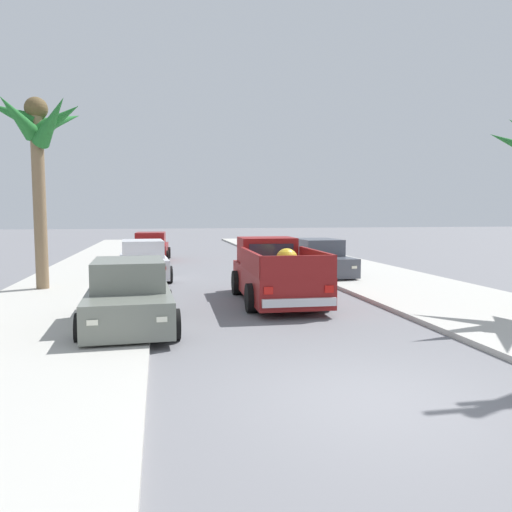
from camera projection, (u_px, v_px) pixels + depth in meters
The scene contains 11 objects.
ground_plane at pixel (373, 400), 6.91m from camera, with size 160.00×160.00×0.00m, color slate.
sidewalk_left at pixel (85, 285), 17.62m from camera, with size 4.78×60.00×0.12m, color #B2AFA8.
sidewalk_right at pixel (375, 277), 19.68m from camera, with size 4.78×60.00×0.12m, color #B2AFA8.
curb_left at pixel (114, 284), 17.81m from camera, with size 0.16×60.00×0.10m, color silver.
curb_right at pixel (352, 278), 19.49m from camera, with size 0.16×60.00×0.10m, color silver.
pickup_truck at pixel (275, 274), 14.76m from camera, with size 2.30×5.25×1.80m.
car_left_near at pixel (129, 296), 11.23m from camera, with size 2.16×4.32×1.54m.
car_left_mid at pixel (318, 259), 20.23m from camera, with size 2.12×4.30×1.54m.
car_right_mid at pixel (143, 261), 19.47m from camera, with size 2.21×4.34×1.54m.
car_left_far at pixel (151, 247), 27.35m from camera, with size 2.18×4.33×1.54m.
palm_tree_left_fore at pixel (39, 136), 15.97m from camera, with size 3.06×3.37×6.24m.
Camera 1 is at (-2.85, -6.29, 2.57)m, focal length 35.25 mm.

